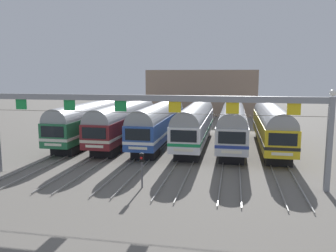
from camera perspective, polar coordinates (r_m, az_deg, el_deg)
The scene contains 11 objects.
ground_plane at distance 39.39m, azimuth 1.49°, elevation -3.17°, with size 160.00×160.00×0.00m, color slate.
track_bed at distance 55.98m, azimuth 4.33°, elevation 0.37°, with size 21.99×70.00×0.15m.
commuter_train_green at distance 41.82m, azimuth -12.48°, elevation 1.05°, with size 2.88×18.06×5.05m.
commuter_train_maroon at distance 40.38m, azimuth -7.14°, elevation 0.92°, with size 2.88×18.06×5.05m.
commuter_train_blue at distance 39.31m, azimuth -1.45°, elevation 0.78°, with size 2.88×18.06×4.77m.
commuter_train_white at distance 38.65m, azimuth 4.50°, elevation 0.62°, with size 2.88×18.06×4.77m.
commuter_train_silver at distance 38.42m, azimuth 10.58°, elevation 0.46°, with size 2.88×18.06×4.77m.
commuter_train_yellow at distance 38.63m, azimuth 16.67°, elevation 0.29°, with size 2.88×18.06×4.77m.
catenary_gantry at distance 25.48m, azimuth -3.42°, elevation 2.59°, with size 25.73×0.44×6.97m.
yard_signal_mast at distance 24.50m, azimuth -4.33°, elevation -6.14°, with size 0.28×0.35×2.54m.
maintenance_building at distance 71.47m, azimuth 5.71°, elevation 5.60°, with size 21.44×10.00×8.80m, color gray.
Camera 1 is at (6.26, -38.07, 7.97)m, focal length 37.04 mm.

